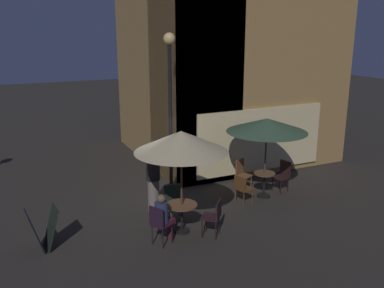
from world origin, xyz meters
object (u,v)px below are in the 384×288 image
Objects in this scene: cafe_chair_0 at (173,199)px; patron_standing_1 at (153,180)px; patio_umbrella_0 at (181,142)px; cafe_chair_1 at (159,222)px; cafe_table_1 at (264,181)px; cafe_chair_3 at (242,172)px; patron_seated_0 at (163,215)px; street_lamp_near_corner at (170,91)px; cafe_chair_4 at (242,187)px; menu_sandwich_board at (43,229)px; cafe_table_0 at (182,211)px; patio_umbrella_1 at (267,125)px; cafe_chair_5 at (283,174)px; cafe_chair_2 at (214,215)px.

cafe_chair_0 is 0.51× the size of patron_standing_1.
cafe_chair_1 is (-0.73, -0.40, -1.70)m from patio_umbrella_0.
patio_umbrella_0 is at bearing -161.74° from cafe_table_1.
patron_standing_1 is (-2.95, -0.28, 0.29)m from cafe_chair_3.
patio_umbrella_0 is 1.74m from patron_seated_0.
street_lamp_near_corner is at bearing 164.10° from cafe_table_1.
cafe_chair_4 is 0.48× the size of patron_standing_1.
cafe_table_0 is (3.16, -0.54, 0.05)m from menu_sandwich_board.
patio_umbrella_1 reaches higher than cafe_chair_4.
cafe_chair_3 reaches higher than cafe_chair_1.
patio_umbrella_1 is at bearing -0.33° from menu_sandwich_board.
cafe_chair_4 is (2.11, 0.04, -0.03)m from cafe_chair_0.
street_lamp_near_corner is 2.85m from cafe_chair_0.
patio_umbrella_1 is (6.24, 0.47, 1.68)m from menu_sandwich_board.
cafe_table_0 is 0.30× the size of patio_umbrella_0.
cafe_chair_3 is at bearing 114.53° from patio_umbrella_1.
street_lamp_near_corner is 4.68m from menu_sandwich_board.
patio_umbrella_0 is 1.08× the size of patio_umbrella_1.
street_lamp_near_corner is 3.60m from cafe_chair_1.
patio_umbrella_0 is at bearing 0.00° from patron_seated_0.
patio_umbrella_0 reaches higher than cafe_table_0.
cafe_table_1 is 0.82× the size of cafe_chair_0.
cafe_chair_3 reaches higher than menu_sandwich_board.
street_lamp_near_corner is 4.83× the size of cafe_chair_3.
patio_umbrella_0 is at bearing 0.00° from cafe_chair_1.
cafe_chair_5 is at bearing -0.10° from cafe_chair_4.
cafe_chair_5 is 0.54× the size of patron_standing_1.
patio_umbrella_0 is at bearing -171.12° from cafe_chair_4.
street_lamp_near_corner is at bearing 75.65° from patio_umbrella_0.
cafe_chair_1 is (2.43, -0.94, 0.10)m from menu_sandwich_board.
cafe_chair_0 is 0.80m from patron_standing_1.
patio_umbrella_0 reaches higher than cafe_table_1.
patron_standing_1 reaches higher than cafe_chair_5.
cafe_table_1 reaches higher than cafe_table_0.
patio_umbrella_0 is at bearing 0.00° from cafe_chair_0.
patron_standing_1 is (-0.30, 0.67, 0.34)m from cafe_chair_0.
cafe_chair_0 is at bearing 29.22° from patron_seated_0.
cafe_chair_4 is (2.22, 0.84, -1.78)m from patio_umbrella_0.
patron_standing_1 is (-3.28, 0.44, -1.28)m from patio_umbrella_1.
patron_seated_0 is at bearing -169.39° from cafe_chair_4.
cafe_table_1 is at bearing 102.13° from cafe_chair_0.
cafe_chair_5 is at bearing 0.50° from menu_sandwich_board.
patio_umbrella_1 is 2.51× the size of cafe_chair_5.
patio_umbrella_0 is at bearing 5.35° from cafe_chair_5.
cafe_chair_3 is at bearing 114.53° from cafe_table_1.
cafe_chair_2 is at bearing -42.32° from cafe_table_0.
patron_seated_0 reaches higher than cafe_table_1.
cafe_chair_3 is at bearing 3.12° from patron_seated_0.
patron_standing_1 is at bearing 97.56° from patio_umbrella_0.
cafe_table_1 is 0.88m from cafe_chair_4.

